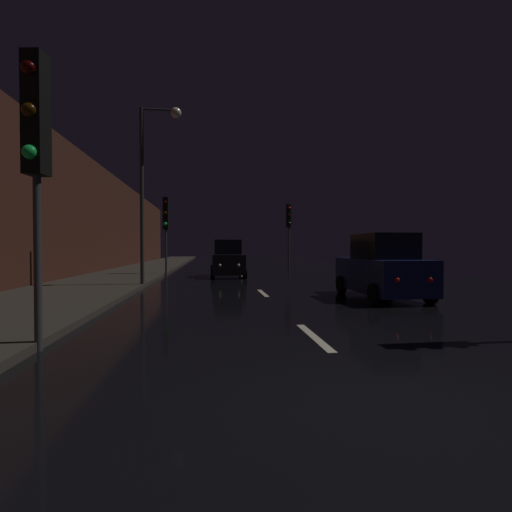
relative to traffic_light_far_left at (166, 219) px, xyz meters
name	(u,v)px	position (x,y,z in m)	size (l,w,h in m)	color
ground	(236,270)	(4.49, 5.16, -3.36)	(25.97, 84.00, 0.02)	black
sidewalk_left	(142,270)	(-2.30, 5.16, -3.27)	(4.40, 84.00, 0.15)	#38332B
building_facade_left	(88,218)	(-4.90, 1.66, 0.18)	(0.80, 63.00, 7.05)	#472319
lane_centerline	(254,286)	(4.49, -6.64, -3.34)	(0.16, 19.29, 0.01)	beige
traffic_light_far_left	(166,219)	(0.00, 0.00, 0.00)	(0.34, 0.47, 4.64)	#38383A
traffic_light_near_left	(35,136)	(-0.10, -16.78, 0.03)	(0.35, 0.48, 4.67)	#38383A
traffic_light_far_right	(289,221)	(8.98, 7.82, 0.49)	(0.37, 0.48, 5.24)	#38383A
streetlamp_overhead	(153,169)	(0.25, -6.84, 1.58)	(1.70, 0.44, 7.47)	#2D2D30
car_approaching_headlights	(228,260)	(3.57, -1.25, -2.39)	(1.92, 4.17, 2.10)	black
car_parked_right_near	(382,269)	(8.17, -11.19, -2.39)	(1.92, 4.16, 2.10)	#141E51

